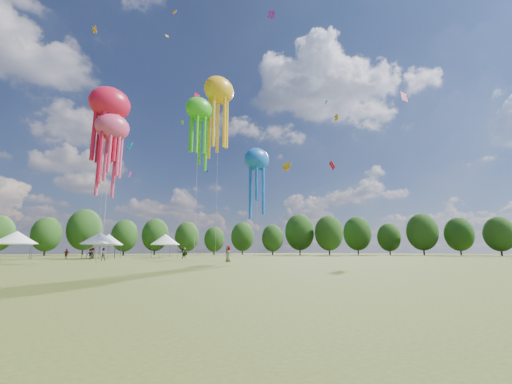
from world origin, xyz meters
TOP-DOWN VIEW (x-y plane):
  - ground at (0.00, 0.00)m, footprint 300.00×300.00m
  - spectator_near at (-3.82, 37.61)m, footprint 0.87×0.74m
  - spectators_far at (3.75, 46.85)m, footprint 34.56×32.84m
  - festival_tents at (-3.92, 53.49)m, footprint 36.16×10.04m
  - show_kites at (1.69, 37.76)m, footprint 42.17×18.68m
  - small_kites at (2.14, 44.04)m, footprint 71.04×53.29m
  - treeline at (-3.87, 62.51)m, footprint 201.57×95.24m

SIDE VIEW (x-z plane):
  - ground at x=0.00m, z-range 0.00..0.00m
  - spectator_near at x=-3.82m, z-range 0.00..1.56m
  - spectators_far at x=3.75m, z-range -0.06..1.85m
  - festival_tents at x=-3.92m, z-range 1.00..5.42m
  - treeline at x=-3.87m, z-range -0.17..13.26m
  - show_kites at x=1.69m, z-range 5.13..37.61m
  - small_kites at x=2.14m, z-range 9.36..50.69m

